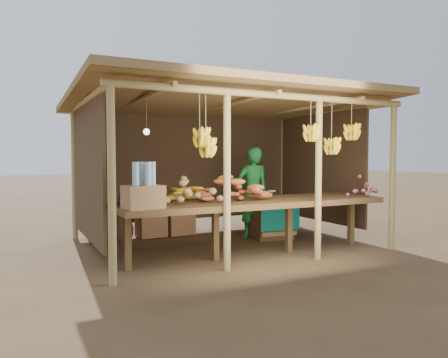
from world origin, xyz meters
name	(u,v)px	position (x,y,z in m)	size (l,w,h in m)	color
ground	(224,244)	(0.00, 0.00, 0.00)	(60.00, 60.00, 0.00)	brown
stall_structure	(227,125)	(0.02, -0.08, 1.91)	(4.70, 3.50, 2.43)	tan
counter	(254,204)	(0.00, -0.95, 0.74)	(3.90, 1.05, 0.80)	brown
potato_heap	(186,189)	(-1.00, -0.91, 0.98)	(0.94, 0.56, 0.36)	tan
sweet_potato_heap	(234,187)	(-0.28, -0.90, 0.98)	(1.05, 0.63, 0.36)	#B35A2E
onion_heap	(365,184)	(1.90, -1.15, 0.98)	(0.72, 0.43, 0.35)	#CA6271
banana_pile	(183,188)	(-0.95, -0.66, 0.97)	(0.60, 0.36, 0.35)	gold
tomato_basin	(134,198)	(-1.67, -0.80, 0.89)	(0.40, 0.40, 0.21)	navy
bottle_box	(143,191)	(-1.69, -1.29, 1.01)	(0.47, 0.39, 0.55)	#986A44
vendor	(253,192)	(0.72, 0.32, 0.79)	(0.57, 0.38, 1.58)	#1B7D33
tarp_crate	(271,218)	(0.94, 0.09, 0.35)	(0.77, 0.68, 0.85)	brown
carton_stack	(170,217)	(-0.55, 1.04, 0.34)	(1.02, 0.41, 0.76)	#986A44
burlap_sacks	(110,228)	(-1.63, 0.92, 0.24)	(0.76, 0.40, 0.54)	#4B3623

